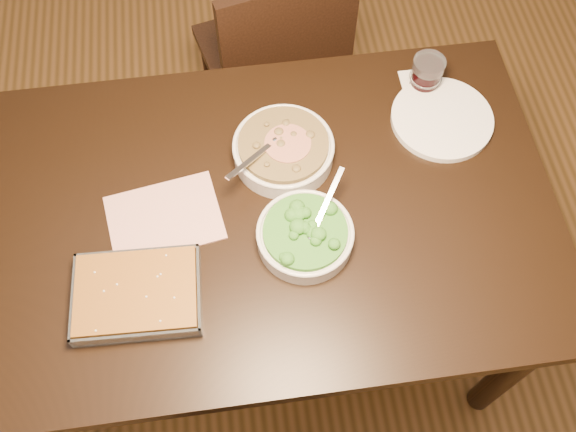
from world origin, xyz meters
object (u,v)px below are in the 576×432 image
at_px(table, 267,227).
at_px(broccoli_bowl, 305,235).
at_px(wine_tumbler, 427,73).
at_px(stew_bowl, 283,149).
at_px(dinner_plate, 442,119).
at_px(baking_dish, 137,294).
at_px(chair_far, 276,58).

relative_size(table, broccoli_bowl, 5.93).
height_order(table, broccoli_bowl, broccoli_bowl).
distance_m(broccoli_bowl, wine_tumbler, 0.56).
distance_m(stew_bowl, broccoli_bowl, 0.24).
relative_size(broccoli_bowl, dinner_plate, 0.90).
bearing_deg(wine_tumbler, table, -145.56).
bearing_deg(wine_tumbler, stew_bowl, -156.36).
bearing_deg(wine_tumbler, baking_dish, -146.66).
xyz_separation_m(stew_bowl, broccoli_bowl, (0.02, -0.24, -0.00)).
bearing_deg(stew_bowl, wine_tumbler, 23.64).
height_order(baking_dish, dinner_plate, baking_dish).
distance_m(table, dinner_plate, 0.53).
distance_m(broccoli_bowl, chair_far, 0.84).
height_order(table, stew_bowl, stew_bowl).
xyz_separation_m(table, dinner_plate, (0.48, 0.20, 0.10)).
relative_size(baking_dish, chair_far, 0.32).
relative_size(stew_bowl, chair_far, 0.28).
xyz_separation_m(stew_bowl, dinner_plate, (0.42, 0.06, -0.03)).
xyz_separation_m(table, wine_tumbler, (0.46, 0.32, 0.15)).
bearing_deg(baking_dish, broccoli_bowl, 15.77).
xyz_separation_m(broccoli_bowl, chair_far, (0.03, 0.79, -0.28)).
height_order(wine_tumbler, dinner_plate, wine_tumbler).
bearing_deg(chair_far, dinner_plate, 113.34).
bearing_deg(broccoli_bowl, dinner_plate, 36.35).
height_order(stew_bowl, baking_dish, stew_bowl).
relative_size(table, baking_dish, 4.88).
bearing_deg(stew_bowl, broccoli_bowl, -85.62).
height_order(broccoli_bowl, baking_dish, broccoli_bowl).
xyz_separation_m(table, baking_dish, (-0.31, -0.19, 0.12)).
distance_m(baking_dish, wine_tumbler, 0.92).
bearing_deg(dinner_plate, wine_tumbler, 99.23).
height_order(broccoli_bowl, dinner_plate, broccoli_bowl).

